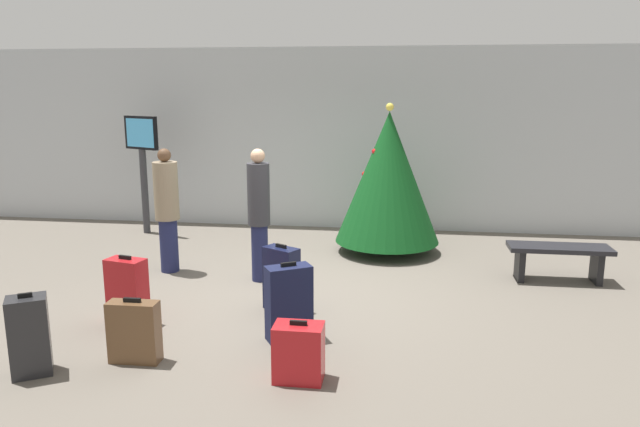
% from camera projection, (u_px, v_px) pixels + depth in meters
% --- Properties ---
extents(ground_plane, '(16.00, 16.00, 0.00)m').
position_uv_depth(ground_plane, '(290.00, 292.00, 7.48)').
color(ground_plane, '#665E54').
extents(back_wall, '(16.00, 0.20, 3.20)m').
position_uv_depth(back_wall, '(328.00, 139.00, 10.69)').
color(back_wall, '#B7BCC1').
rests_on(back_wall, ground_plane).
extents(holiday_tree, '(1.59, 1.59, 2.29)m').
position_uv_depth(holiday_tree, '(388.00, 177.00, 9.06)').
color(holiday_tree, '#4C3319').
rests_on(holiday_tree, ground_plane).
extents(flight_info_kiosk, '(0.70, 0.37, 2.04)m').
position_uv_depth(flight_info_kiosk, '(142.00, 155.00, 10.23)').
color(flight_info_kiosk, '#333338').
rests_on(flight_info_kiosk, ground_plane).
extents(waiting_bench, '(1.30, 0.44, 0.48)m').
position_uv_depth(waiting_bench, '(559.00, 255.00, 7.83)').
color(waiting_bench, black).
rests_on(waiting_bench, ground_plane).
extents(traveller_0, '(0.47, 0.47, 1.71)m').
position_uv_depth(traveller_0, '(167.00, 208.00, 8.13)').
color(traveller_0, '#1E234C').
rests_on(traveller_0, ground_plane).
extents(traveller_1, '(0.33, 0.33, 1.75)m').
position_uv_depth(traveller_1, '(259.00, 211.00, 7.73)').
color(traveller_1, '#1E234C').
rests_on(traveller_1, ground_plane).
extents(suitcase_0, '(0.42, 0.39, 0.76)m').
position_uv_depth(suitcase_0, '(29.00, 336.00, 5.27)').
color(suitcase_0, '#232326').
rests_on(suitcase_0, ground_plane).
extents(suitcase_1, '(0.45, 0.31, 0.76)m').
position_uv_depth(suitcase_1, '(127.00, 291.00, 6.41)').
color(suitcase_1, '#B2191E').
rests_on(suitcase_1, ground_plane).
extents(suitcase_2, '(0.46, 0.38, 0.78)m').
position_uv_depth(suitcase_2, '(281.00, 279.00, 6.81)').
color(suitcase_2, '#141938').
rests_on(suitcase_2, ground_plane).
extents(suitcase_3, '(0.47, 0.19, 0.62)m').
position_uv_depth(suitcase_3, '(134.00, 332.00, 5.53)').
color(suitcase_3, brown).
rests_on(suitcase_3, ground_plane).
extents(suitcase_4, '(0.50, 0.42, 0.81)m').
position_uv_depth(suitcase_4, '(289.00, 303.00, 5.99)').
color(suitcase_4, '#141938').
rests_on(suitcase_4, ground_plane).
extents(suitcase_5, '(0.43, 0.28, 0.55)m').
position_uv_depth(suitcase_5, '(299.00, 353.00, 5.18)').
color(suitcase_5, '#B2191E').
rests_on(suitcase_5, ground_plane).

